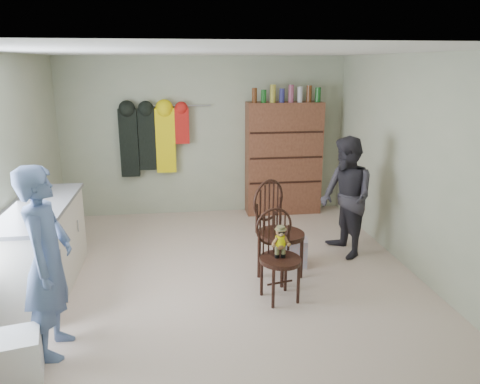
{
  "coord_description": "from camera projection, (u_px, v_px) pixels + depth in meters",
  "views": [
    {
      "loc": [
        -0.46,
        -4.95,
        2.38
      ],
      "look_at": [
        0.25,
        0.2,
        0.95
      ],
      "focal_mm": 35.0,
      "sensor_mm": 36.0,
      "label": 1
    }
  ],
  "objects": [
    {
      "name": "counter",
      "position": [
        41.0,
        247.0,
        5.04
      ],
      "size": [
        0.64,
        1.86,
        0.94
      ],
      "color": "silver",
      "rests_on": "ground"
    },
    {
      "name": "coat_rack",
      "position": [
        152.0,
        139.0,
        7.25
      ],
      "size": [
        1.42,
        0.12,
        1.09
      ],
      "color": "#99999E",
      "rests_on": "ground"
    },
    {
      "name": "dresser",
      "position": [
        283.0,
        158.0,
        7.54
      ],
      "size": [
        1.2,
        0.39,
        2.07
      ],
      "color": "brown",
      "rests_on": "ground"
    },
    {
      "name": "plastic_tub",
      "position": [
        15.0,
        358.0,
        3.62
      ],
      "size": [
        0.46,
        0.44,
        0.37
      ],
      "primitive_type": "cube",
      "rotation": [
        0.0,
        0.0,
        0.23
      ],
      "color": "white",
      "rests_on": "ground"
    },
    {
      "name": "person_right",
      "position": [
        346.0,
        198.0,
        5.84
      ],
      "size": [
        0.68,
        0.82,
        1.53
      ],
      "primitive_type": "imported",
      "rotation": [
        0.0,
        0.0,
        -1.42
      ],
      "color": "#2D2B33",
      "rests_on": "ground"
    },
    {
      "name": "striped_bag",
      "position": [
        294.0,
        252.0,
        5.69
      ],
      "size": [
        0.36,
        0.31,
        0.33
      ],
      "primitive_type": "cube",
      "rotation": [
        0.0,
        0.0,
        -0.21
      ],
      "color": "#E57277",
      "rests_on": "ground"
    },
    {
      "name": "chair_far",
      "position": [
        277.0,
        226.0,
        5.28
      ],
      "size": [
        0.7,
        0.7,
        1.13
      ],
      "rotation": [
        0.0,
        0.0,
        0.64
      ],
      "color": "#331911",
      "rests_on": "ground"
    },
    {
      "name": "chair_front",
      "position": [
        278.0,
        250.0,
        4.8
      ],
      "size": [
        0.51,
        0.51,
        0.95
      ],
      "rotation": [
        0.0,
        0.0,
        0.23
      ],
      "color": "#331911",
      "rests_on": "ground"
    },
    {
      "name": "person_left",
      "position": [
        48.0,
        262.0,
        3.82
      ],
      "size": [
        0.42,
        0.61,
        1.63
      ],
      "primitive_type": "imported",
      "rotation": [
        0.0,
        0.0,
        1.52
      ],
      "color": "#4F6492",
      "rests_on": "ground"
    },
    {
      "name": "ground_plane",
      "position": [
        221.0,
        276.0,
        5.42
      ],
      "size": [
        5.0,
        5.0,
        0.0
      ],
      "primitive_type": "plane",
      "color": "beige",
      "rests_on": "ground"
    },
    {
      "name": "room_walls",
      "position": [
        215.0,
        134.0,
        5.51
      ],
      "size": [
        5.0,
        5.0,
        5.0
      ],
      "color": "#AFB497",
      "rests_on": "ground"
    }
  ]
}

